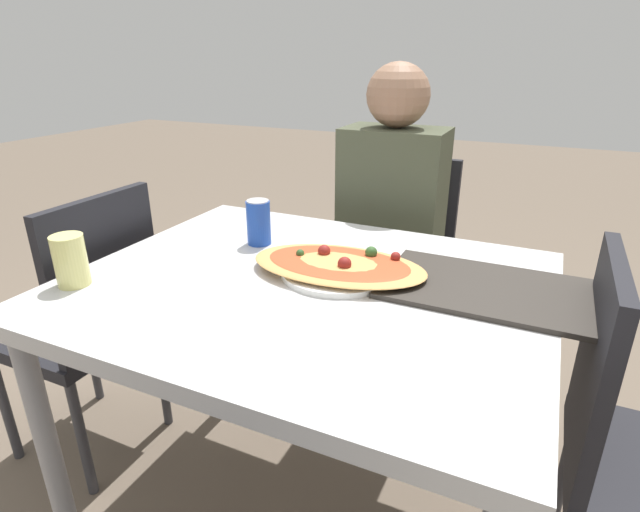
% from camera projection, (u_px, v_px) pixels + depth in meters
% --- Properties ---
extents(dining_table, '(1.09, 0.89, 0.75)m').
position_uv_depth(dining_table, '(307.00, 310.00, 1.20)').
color(dining_table, silver).
rests_on(dining_table, ground_plane).
extents(chair_far_seated, '(0.40, 0.40, 0.89)m').
position_uv_depth(chair_far_seated, '(395.00, 263.00, 1.92)').
color(chair_far_seated, black).
rests_on(chair_far_seated, ground_plane).
extents(chair_side_left, '(0.40, 0.40, 0.89)m').
position_uv_depth(chair_side_left, '(87.00, 317.00, 1.52)').
color(chair_side_left, black).
rests_on(chair_side_left, ground_plane).
extents(chair_side_right, '(0.40, 0.40, 0.89)m').
position_uv_depth(chair_side_right, '(640.00, 448.00, 1.02)').
color(chair_side_right, black).
rests_on(chair_side_right, ground_plane).
extents(person_seated, '(0.34, 0.24, 1.22)m').
position_uv_depth(person_seated, '(389.00, 218.00, 1.74)').
color(person_seated, '#2D2D38').
rests_on(person_seated, ground_plane).
extents(pizza_main, '(0.44, 0.28, 0.06)m').
position_uv_depth(pizza_main, '(338.00, 266.00, 1.20)').
color(pizza_main, white).
rests_on(pizza_main, dining_table).
extents(soda_can, '(0.07, 0.07, 0.12)m').
position_uv_depth(soda_can, '(259.00, 222.00, 1.38)').
color(soda_can, '#1E47B2').
rests_on(soda_can, dining_table).
extents(drink_glass, '(0.07, 0.07, 0.12)m').
position_uv_depth(drink_glass, '(71.00, 260.00, 1.13)').
color(drink_glass, '#E0DB7F').
rests_on(drink_glass, dining_table).
extents(serving_tray, '(0.45, 0.29, 0.01)m').
position_uv_depth(serving_tray, '(486.00, 289.00, 1.12)').
color(serving_tray, '#332D28').
rests_on(serving_tray, dining_table).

